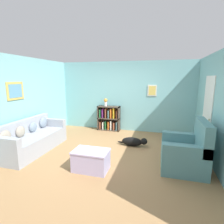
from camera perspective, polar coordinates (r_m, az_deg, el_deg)
The scene contains 10 objects.
ground_plane at distance 4.87m, azimuth -1.29°, elevation -13.11°, with size 14.00×14.00×0.00m, color #997047.
wall_back at distance 6.66m, azimuth 4.30°, elevation 5.06°, with size 5.60×0.13×2.60m.
wall_left at distance 5.77m, azimuth -26.43°, elevation 3.02°, with size 0.13×5.00×2.60m.
wall_right at distance 4.50m, azimuth 31.50°, elevation 0.47°, with size 0.16×5.00×2.60m.
couch at distance 5.37m, azimuth -24.51°, elevation -8.07°, with size 0.81×2.02×0.85m.
bookshelf at distance 6.74m, azimuth -0.97°, elevation -2.20°, with size 0.85×0.31×0.94m.
recliner_chair at distance 4.28m, azimuth 23.11°, elevation -12.03°, with size 0.92×1.02×1.10m.
coffee_table at distance 3.97m, azimuth -6.87°, elevation -15.19°, with size 0.77×0.50×0.45m.
dog at distance 5.29m, azimuth 7.12°, elevation -9.56°, with size 0.90×0.24×0.27m.
vase at distance 6.65m, azimuth -2.09°, elevation 3.35°, with size 0.14×0.14×0.29m.
Camera 1 is at (1.29, -4.25, 1.99)m, focal length 28.00 mm.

